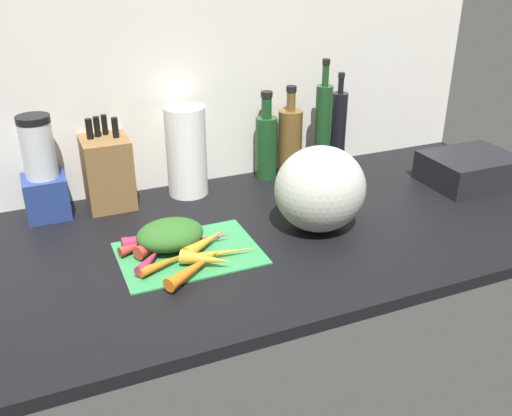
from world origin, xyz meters
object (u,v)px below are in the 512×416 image
Objects in this scene: carrot_3 at (141,245)px; carrot_7 at (150,259)px; paper_towel_roll at (186,151)px; carrot_6 at (195,267)px; carrot_10 at (166,262)px; dish_rack at (469,169)px; carrot_5 at (219,253)px; carrot_1 at (177,232)px; bottle_1 at (290,141)px; carrot_4 at (206,242)px; carrot_0 at (206,259)px; bottle_3 at (338,129)px; carrot_11 at (156,238)px; bottle_2 at (323,129)px; carrot_9 at (157,243)px; blender_appliance at (42,175)px; winter_squash at (320,189)px; carrot_8 at (167,247)px; carrot_2 at (199,240)px; cutting_board at (189,253)px; bottle_0 at (266,144)px; knife_block at (107,170)px.

carrot_3 is 0.98× the size of carrot_7.
carrot_6 is at bearing -105.16° from paper_towel_roll.
dish_rack is (98.55, 13.06, 2.47)cm from carrot_10.
carrot_5 is 8.73cm from carrot_6.
carrot_1 is at bearing 115.65° from carrot_5.
carrot_1 is at bearing 86.70° from carrot_6.
carrot_4 is at bearing -138.03° from bottle_1.
carrot_0 is 0.83× the size of carrot_4.
bottle_1 is at bearing -177.72° from bottle_3.
bottle_1 is at bearing 38.67° from carrot_10.
carrot_11 is 0.46× the size of bottle_2.
carrot_7 is 0.43× the size of dish_rack.
blender_appliance reaches higher than carrot_9.
winter_squash is (33.27, 7.86, 8.42)cm from carrot_0.
blender_appliance reaches higher than carrot_11.
carrot_8 is 60.60cm from bottle_1.
winter_squash reaches higher than carrot_5.
carrot_0 reaches higher than carrot_2.
carrot_0 is 1.04× the size of carrot_7.
paper_towel_roll reaches higher than dish_rack.
carrot_7 is (-9.77, -2.29, 1.73)cm from cutting_board.
cutting_board is 4.13cm from carrot_2.
carrot_4 is 12.40cm from carrot_11.
cutting_board is at bearing -48.15° from carrot_11.
paper_towel_roll reaches higher than carrot_6.
cutting_board is 1.90× the size of carrot_6.
carrot_9 is at bearing 125.28° from carrot_0.
carrot_3 is (-11.93, 13.42, -0.56)cm from carrot_0.
bottle_3 is at bearing 32.52° from carrot_4.
dish_rack is at bearing 5.95° from carrot_7.
carrot_1 is at bearing 94.77° from cutting_board.
carrot_9 is (-6.06, -3.81, 0.28)cm from carrot_1.
carrot_9 is (-12.33, 9.25, 0.65)cm from carrot_5.
bottle_0 reaches higher than carrot_9.
carrot_8 is (-9.08, 1.69, -0.35)cm from carrot_4.
paper_towel_roll is (22.45, -1.82, 3.01)cm from knife_block.
bottle_1 is (56.36, -0.07, 1.03)cm from knife_block.
carrot_2 is at bearing -149.30° from bottle_3.
cutting_board is 1.94× the size of carrot_2.
blender_appliance is (-34.47, 40.13, 10.17)cm from carrot_5.
carrot_11 is (4.11, 1.38, 0.35)cm from carrot_3.
carrot_8 is at bearing 145.41° from carrot_5.
bottle_3 is (73.91, 0.63, 2.62)cm from knife_block.
carrot_5 is (2.44, -7.39, -0.21)cm from carrot_2.
carrot_7 is 39.39cm from knife_block.
carrot_3 is 0.64× the size of carrot_6.
carrot_2 and carrot_3 have the same top height.
carrot_2 is at bearing -55.91° from carrot_1.
carrot_7 is (-12.96, -4.32, 0.08)cm from carrot_2.
carrot_0 reaches higher than carrot_5.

